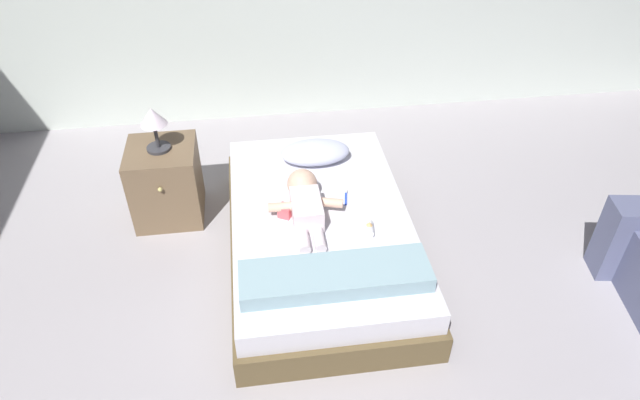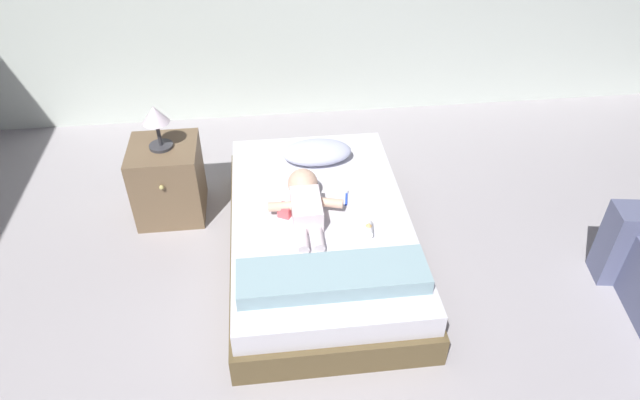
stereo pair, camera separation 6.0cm
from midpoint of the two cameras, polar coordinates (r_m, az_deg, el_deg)
name	(u,v)px [view 2 (the right image)]	position (r m, az deg, el deg)	size (l,w,h in m)	color
bed	(320,234)	(3.49, 0.49, -3.50)	(1.10, 1.83, 0.33)	brown
pillow	(317,152)	(3.79, 0.14, 4.89)	(0.47, 0.26, 0.14)	silver
baby	(305,201)	(3.35, -1.01, -0.07)	(0.45, 0.63, 0.19)	white
toothbrush	(346,197)	(3.49, 3.19, 0.27)	(0.04, 0.14, 0.02)	blue
nightstand	(168,180)	(3.89, -14.77, 1.95)	(0.44, 0.47, 0.53)	brown
lamp	(156,119)	(3.64, -15.95, 7.94)	(0.17, 0.17, 0.30)	#333338
blanket	(333,276)	(2.93, 1.90, -7.80)	(0.99, 0.28, 0.09)	#88AAB4
toy_block	(285,210)	(3.34, -3.04, -1.07)	(0.10, 0.10, 0.07)	#E05259
baby_bottle	(368,229)	(3.24, 5.49, -2.95)	(0.07, 0.11, 0.07)	white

